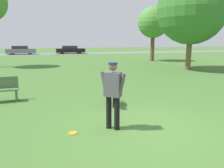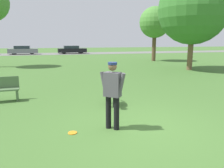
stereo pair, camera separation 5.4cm
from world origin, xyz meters
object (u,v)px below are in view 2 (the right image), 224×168
(person, at_px, (112,91))
(tree_near_right, at_px, (193,9))
(parked_car_grey, at_px, (23,50))
(parked_car_black, at_px, (72,50))
(tree_far_right, at_px, (155,23))
(frisbee, at_px, (73,133))
(dog, at_px, (112,92))

(person, height_order, tree_near_right, tree_near_right)
(parked_car_grey, relative_size, parked_car_black, 0.94)
(person, height_order, tree_far_right, tree_far_right)
(parked_car_black, bearing_deg, person, -94.87)
(parked_car_black, bearing_deg, tree_far_right, -66.50)
(frisbee, height_order, tree_far_right, tree_far_right)
(person, xyz_separation_m, parked_car_grey, (-5.33, 30.95, -0.29))
(tree_near_right, relative_size, parked_car_black, 1.45)
(person, distance_m, tree_far_right, 18.47)
(tree_near_right, bearing_deg, person, -133.05)
(person, xyz_separation_m, parked_car_black, (1.97, 30.97, -0.30))
(frisbee, xyz_separation_m, tree_near_right, (9.17, 8.81, 4.15))
(tree_far_right, bearing_deg, tree_near_right, -95.47)
(person, relative_size, tree_near_right, 0.24)
(frisbee, distance_m, tree_far_right, 19.12)
(parked_car_black, bearing_deg, parked_car_grey, 178.87)
(frisbee, height_order, parked_car_black, parked_car_black)
(person, xyz_separation_m, tree_near_right, (8.22, 8.80, 3.22))
(person, xyz_separation_m, tree_far_right, (8.91, 15.91, 2.90))
(tree_far_right, bearing_deg, person, -119.23)
(frisbee, bearing_deg, parked_car_grey, 98.05)
(person, relative_size, tree_far_right, 0.29)
(dog, xyz_separation_m, frisbee, (-1.43, -1.83, -0.46))
(tree_near_right, bearing_deg, frisbee, -136.15)
(tree_far_right, distance_m, parked_car_grey, 20.96)
(person, height_order, frisbee, person)
(dog, height_order, tree_far_right, tree_far_right)
(person, bearing_deg, tree_far_right, 101.82)
(frisbee, bearing_deg, parked_car_black, 84.61)
(dog, distance_m, tree_far_right, 16.77)
(parked_car_grey, height_order, parked_car_black, parked_car_grey)
(dog, xyz_separation_m, tree_near_right, (7.74, 6.99, 3.69))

